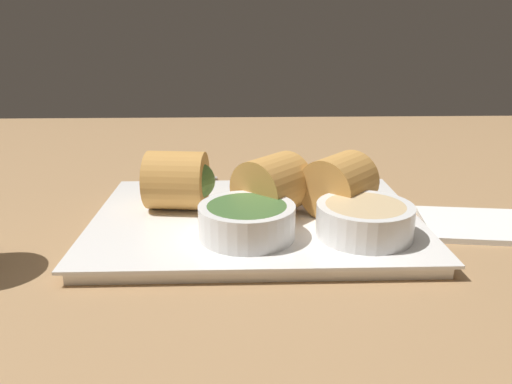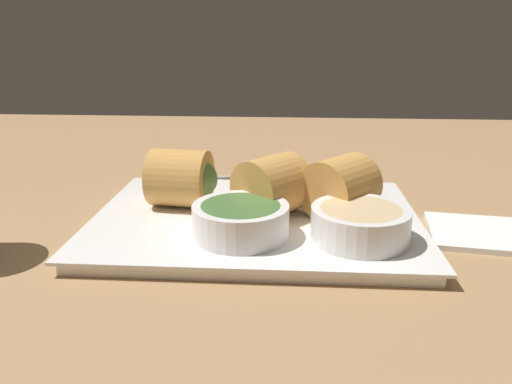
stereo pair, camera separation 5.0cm
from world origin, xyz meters
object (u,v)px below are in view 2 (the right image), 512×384
at_px(serving_plate, 256,221).
at_px(spoon, 251,174).
at_px(dipping_bowl_far, 360,223).
at_px(dipping_bowl_near, 238,219).
at_px(napkin, 485,234).

height_order(serving_plate, spoon, serving_plate).
relative_size(serving_plate, dipping_bowl_far, 3.72).
relative_size(dipping_bowl_near, napkin, 0.74).
relative_size(dipping_bowl_far, spoon, 0.51).
bearing_deg(serving_plate, dipping_bowl_near, 77.27).
relative_size(serving_plate, napkin, 2.76).
bearing_deg(spoon, napkin, 142.79).
distance_m(dipping_bowl_near, dipping_bowl_far, 0.12).
xyz_separation_m(serving_plate, dipping_bowl_near, (0.01, 0.06, 0.02)).
xyz_separation_m(serving_plate, dipping_bowl_far, (-0.10, 0.06, 0.02)).
bearing_deg(serving_plate, spoon, -84.13).
height_order(dipping_bowl_far, napkin, dipping_bowl_far).
bearing_deg(dipping_bowl_near, dipping_bowl_far, 179.15).
distance_m(spoon, napkin, 0.32).
relative_size(serving_plate, dipping_bowl_near, 3.72).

